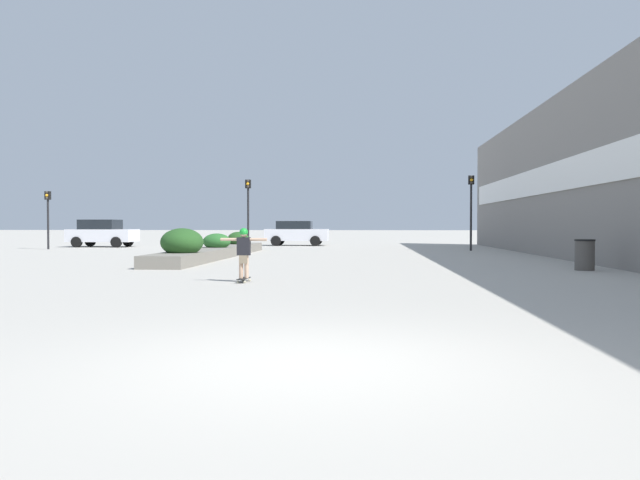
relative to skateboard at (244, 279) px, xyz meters
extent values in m
plane|color=#ADA89E|center=(2.22, -8.21, -0.07)|extent=(300.00, 300.00, 0.00)
cube|color=gray|center=(10.48, 7.69, 3.14)|extent=(0.60, 40.43, 6.41)
cube|color=white|center=(10.14, 11.90, 3.11)|extent=(0.06, 29.94, 1.15)
cube|color=slate|center=(-3.28, 10.80, 0.13)|extent=(1.39, 14.26, 0.39)
ellipsoid|color=#234C1E|center=(-3.26, 6.10, 0.67)|extent=(1.40, 1.41, 0.92)
ellipsoid|color=#286028|center=(-3.26, 10.90, 0.57)|extent=(1.13, 0.92, 0.65)
ellipsoid|color=#234C1E|center=(-3.29, 15.37, 0.58)|extent=(1.03, 0.92, 0.67)
cube|color=black|center=(0.00, 0.00, 0.01)|extent=(0.20, 0.76, 0.01)
cylinder|color=beige|center=(-0.08, 0.27, -0.04)|extent=(0.05, 0.05, 0.05)
cylinder|color=beige|center=(0.08, 0.26, -0.04)|extent=(0.05, 0.05, 0.05)
cylinder|color=beige|center=(-0.08, -0.26, -0.04)|extent=(0.05, 0.05, 0.05)
cylinder|color=beige|center=(0.08, -0.27, -0.04)|extent=(0.05, 0.05, 0.05)
cylinder|color=tan|center=(-0.06, 0.00, 0.28)|extent=(0.10, 0.10, 0.53)
cylinder|color=tan|center=(0.06, 0.00, 0.28)|extent=(0.10, 0.10, 0.53)
cube|color=gray|center=(0.00, 0.00, 0.45)|extent=(0.19, 0.16, 0.19)
cube|color=black|center=(0.00, 0.00, 0.75)|extent=(0.30, 0.15, 0.41)
cylinder|color=tan|center=(-0.34, 0.01, 0.91)|extent=(0.39, 0.07, 0.07)
cylinder|color=tan|center=(0.34, -0.01, 0.91)|extent=(0.39, 0.07, 0.07)
sphere|color=tan|center=(0.00, 0.00, 1.04)|extent=(0.17, 0.17, 0.17)
sphere|color=green|center=(0.00, 0.00, 1.07)|extent=(0.20, 0.20, 0.20)
cylinder|color=#514C47|center=(9.07, 4.33, 0.35)|extent=(0.54, 0.54, 0.84)
cylinder|color=black|center=(9.07, 4.33, 0.80)|extent=(0.57, 0.57, 0.05)
cube|color=silver|center=(17.28, 25.53, 0.56)|extent=(3.84, 1.70, 0.57)
cube|color=black|center=(17.13, 25.53, 1.13)|extent=(2.11, 1.50, 0.56)
cylinder|color=black|center=(18.47, 26.34, 0.28)|extent=(0.70, 0.22, 0.70)
cylinder|color=black|center=(18.47, 24.72, 0.28)|extent=(0.70, 0.22, 0.70)
cylinder|color=black|center=(16.09, 26.34, 0.28)|extent=(0.70, 0.22, 0.70)
cylinder|color=black|center=(16.09, 24.72, 0.28)|extent=(0.70, 0.22, 0.70)
cube|color=silver|center=(-12.78, 21.88, 0.61)|extent=(3.82, 1.90, 0.74)
cube|color=black|center=(-12.93, 21.88, 1.27)|extent=(2.10, 1.67, 0.57)
cylinder|color=black|center=(-11.59, 22.78, 0.24)|extent=(0.62, 0.22, 0.62)
cylinder|color=black|center=(-11.59, 20.98, 0.24)|extent=(0.62, 0.22, 0.62)
cylinder|color=black|center=(-13.96, 22.78, 0.24)|extent=(0.62, 0.22, 0.62)
cylinder|color=black|center=(-13.96, 20.98, 0.24)|extent=(0.62, 0.22, 0.62)
cube|color=silver|center=(-1.54, 25.13, 0.61)|extent=(3.95, 1.71, 0.73)
cube|color=black|center=(-1.70, 25.13, 1.23)|extent=(2.17, 1.51, 0.51)
cylinder|color=black|center=(-0.31, 25.94, 0.25)|extent=(0.63, 0.22, 0.63)
cylinder|color=black|center=(-0.31, 24.31, 0.25)|extent=(0.63, 0.22, 0.63)
cylinder|color=black|center=(-2.76, 25.94, 0.25)|extent=(0.63, 0.22, 0.63)
cylinder|color=black|center=(-2.76, 24.31, 0.25)|extent=(0.63, 0.22, 0.63)
cylinder|color=black|center=(-3.37, 18.31, 1.55)|extent=(0.11, 0.11, 3.23)
cube|color=black|center=(-3.37, 18.31, 3.39)|extent=(0.28, 0.20, 0.45)
sphere|color=#2D2823|center=(-3.37, 18.19, 3.54)|extent=(0.15, 0.15, 0.15)
sphere|color=orange|center=(-3.37, 18.19, 3.39)|extent=(0.15, 0.15, 0.15)
sphere|color=#2D2823|center=(-3.37, 18.19, 3.24)|extent=(0.15, 0.15, 0.15)
cylinder|color=black|center=(8.12, 18.00, 1.61)|extent=(0.11, 0.11, 3.36)
cube|color=black|center=(8.12, 18.00, 3.51)|extent=(0.28, 0.20, 0.45)
sphere|color=#2D2823|center=(8.12, 17.88, 3.66)|extent=(0.15, 0.15, 0.15)
sphere|color=orange|center=(8.12, 17.88, 3.51)|extent=(0.15, 0.15, 0.15)
sphere|color=#2D2823|center=(8.12, 17.88, 3.36)|extent=(0.15, 0.15, 0.15)
cylinder|color=black|center=(-14.20, 18.19, 1.26)|extent=(0.11, 0.11, 2.66)
cube|color=black|center=(-14.20, 18.19, 2.82)|extent=(0.28, 0.20, 0.45)
sphere|color=#2D2823|center=(-14.20, 18.07, 2.97)|extent=(0.15, 0.15, 0.15)
sphere|color=orange|center=(-14.20, 18.07, 2.82)|extent=(0.15, 0.15, 0.15)
sphere|color=#2D2823|center=(-14.20, 18.07, 2.67)|extent=(0.15, 0.15, 0.15)
camera|label=1|loc=(2.77, -14.06, 1.24)|focal=35.00mm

